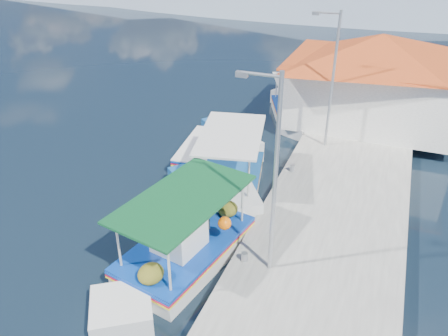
% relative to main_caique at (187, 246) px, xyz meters
% --- Properties ---
extents(ground, '(160.00, 160.00, 0.00)m').
position_rel_main_caique_xyz_m(ground, '(-1.89, -1.94, -0.52)').
color(ground, black).
rests_on(ground, ground).
extents(quay, '(5.00, 44.00, 0.50)m').
position_rel_main_caique_xyz_m(quay, '(4.01, 4.06, -0.27)').
color(quay, '#ADABA1').
rests_on(quay, ground).
extents(bollards, '(0.20, 17.20, 0.30)m').
position_rel_main_caique_xyz_m(bollards, '(1.91, 3.31, 0.13)').
color(bollards, '#A5A8AD').
rests_on(bollards, quay).
extents(main_caique, '(3.38, 8.05, 2.70)m').
position_rel_main_caique_xyz_m(main_caique, '(0.00, 0.00, 0.00)').
color(main_caique, silver).
rests_on(main_caique, ground).
extents(caique_green_canopy, '(3.33, 7.43, 2.85)m').
position_rel_main_caique_xyz_m(caique_green_canopy, '(-0.17, 4.51, -0.10)').
color(caique_green_canopy, silver).
rests_on(caique_green_canopy, ground).
extents(caique_blue_hull, '(2.53, 6.73, 1.21)m').
position_rel_main_caique_xyz_m(caique_blue_hull, '(-2.19, 6.64, -0.19)').
color(caique_blue_hull, navy).
rests_on(caique_blue_hull, ground).
extents(caique_far, '(3.53, 6.06, 2.30)m').
position_rel_main_caique_xyz_m(caique_far, '(0.21, 13.01, -0.09)').
color(caique_far, silver).
rests_on(caique_far, ground).
extents(harbor_building, '(10.49, 10.49, 4.40)m').
position_rel_main_caique_xyz_m(harbor_building, '(4.31, 13.06, 2.26)').
color(harbor_building, white).
rests_on(harbor_building, quay).
extents(lamp_post_near, '(1.21, 0.14, 6.00)m').
position_rel_main_caique_xyz_m(lamp_post_near, '(2.62, 0.06, 3.33)').
color(lamp_post_near, '#A5A8AD').
rests_on(lamp_post_near, quay).
extents(lamp_post_far, '(1.21, 0.14, 6.00)m').
position_rel_main_caique_xyz_m(lamp_post_far, '(2.62, 9.06, 3.33)').
color(lamp_post_far, '#A5A8AD').
rests_on(lamp_post_far, quay).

